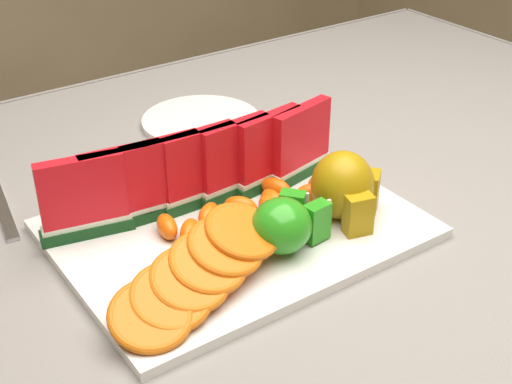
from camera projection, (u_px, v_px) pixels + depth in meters
name	position (u px, v px, depth m)	size (l,w,h in m)	color
table	(263.00, 278.00, 0.93)	(1.40, 0.90, 0.75)	#4C3520
tablecloth	(263.00, 238.00, 0.89)	(1.53, 1.03, 0.20)	gray
platter	(237.00, 229.00, 0.83)	(0.40, 0.30, 0.01)	silver
apple_cluster	(286.00, 224.00, 0.77)	(0.11, 0.09, 0.06)	#318915
pear_cluster	(345.00, 187.00, 0.82)	(0.09, 0.09, 0.08)	#B3630C
side_plate	(201.00, 121.00, 1.09)	(0.23, 0.23, 0.01)	silver
watermelon_row	(200.00, 170.00, 0.84)	(0.39, 0.07, 0.10)	#0C3D12
orange_fan_front	(199.00, 271.00, 0.70)	(0.23, 0.14, 0.06)	red
orange_fan_back	(200.00, 161.00, 0.91)	(0.38, 0.11, 0.05)	red
tangerine_segments	(250.00, 207.00, 0.84)	(0.23, 0.08, 0.03)	#DF4C03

